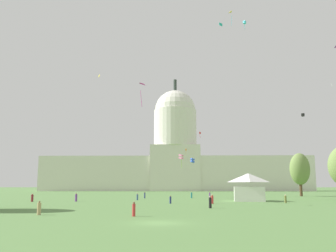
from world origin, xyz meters
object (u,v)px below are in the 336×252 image
(kite_black_mid, at_px, (303,115))
(kite_cyan_high, at_px, (245,22))
(kite_yellow_high, at_px, (99,76))
(person_purple_mid_right, at_px, (210,195))
(person_black_back_center, at_px, (210,203))
(capitol_building, at_px, (175,159))
(kite_turquoise_high, at_px, (221,24))
(person_navy_mid_left, at_px, (145,195))
(kite_magenta_mid, at_px, (140,87))
(kite_white_mid, at_px, (332,85))
(tree_east_far, at_px, (300,169))
(kite_violet_mid, at_px, (334,50))
(person_purple_lawn_far_left, at_px, (76,198))
(kite_gold_high, at_px, (231,15))
(person_olive_edge_west, at_px, (285,199))
(person_tan_front_right, at_px, (39,209))
(person_denim_near_tree_west, at_px, (137,197))
(event_tent, at_px, (249,187))
(kite_orange_mid, at_px, (186,150))
(kite_red_mid, at_px, (200,133))
(person_maroon_near_tent, at_px, (32,198))
(kite_blue_low, at_px, (192,160))
(person_red_lawn_far_right, at_px, (212,199))
(person_red_back_left, at_px, (134,210))
(person_navy_deep_crowd, at_px, (170,200))

(kite_black_mid, xyz_separation_m, kite_cyan_high, (-15.44, 0.01, 27.84))
(kite_yellow_high, bearing_deg, person_purple_mid_right, 60.80)
(person_black_back_center, bearing_deg, capitol_building, 26.05)
(kite_turquoise_high, bearing_deg, person_navy_mid_left, -26.93)
(person_purple_mid_right, relative_size, kite_magenta_mid, 0.39)
(kite_white_mid, bearing_deg, kite_cyan_high, 93.33)
(tree_east_far, bearing_deg, kite_violet_mid, -98.25)
(person_purple_lawn_far_left, xyz_separation_m, kite_gold_high, (36.49, 22.61, 50.67))
(person_black_back_center, bearing_deg, person_olive_edge_west, -21.57)
(person_black_back_center, distance_m, kite_violet_mid, 40.08)
(person_black_back_center, bearing_deg, person_tan_front_right, 144.56)
(person_denim_near_tree_west, relative_size, person_black_back_center, 0.86)
(event_tent, bearing_deg, person_purple_lawn_far_left, -168.49)
(kite_black_mid, height_order, kite_cyan_high, kite_cyan_high)
(person_navy_mid_left, bearing_deg, tree_east_far, 164.01)
(kite_orange_mid, relative_size, kite_cyan_high, 1.03)
(person_olive_edge_west, distance_m, kite_red_mid, 87.62)
(person_maroon_near_tent, bearing_deg, person_purple_lawn_far_left, 126.62)
(person_denim_near_tree_west, bearing_deg, capitol_building, -75.98)
(person_purple_lawn_far_left, relative_size, person_tan_front_right, 1.06)
(person_tan_front_right, relative_size, kite_blue_low, 1.31)
(person_tan_front_right, relative_size, kite_white_mid, 1.91)
(person_red_lawn_far_right, bearing_deg, person_navy_mid_left, 88.26)
(person_navy_mid_left, xyz_separation_m, kite_orange_mid, (12.25, 84.31, 19.24))
(person_navy_mid_left, distance_m, person_maroon_near_tent, 28.09)
(person_olive_edge_west, relative_size, kite_gold_high, 0.41)
(kite_orange_mid, xyz_separation_m, kite_gold_high, (11.64, -78.73, 31.45))
(kite_magenta_mid, xyz_separation_m, kite_orange_mid, (10.85, 112.45, -1.19))
(kite_red_mid, relative_size, kite_blue_low, 2.19)
(person_navy_mid_left, height_order, person_maroon_near_tent, person_maroon_near_tent)
(kite_magenta_mid, bearing_deg, kite_orange_mid, -160.95)
(capitol_building, height_order, kite_white_mid, capitol_building)
(person_black_back_center, height_order, kite_turquoise_high, kite_turquoise_high)
(person_red_back_left, height_order, kite_blue_low, kite_blue_low)
(person_purple_lawn_far_left, bearing_deg, kite_gold_high, 33.91)
(kite_black_mid, bearing_deg, kite_violet_mid, 20.76)
(person_red_lawn_far_right, height_order, kite_black_mid, kite_black_mid)
(kite_red_mid, height_order, kite_cyan_high, kite_cyan_high)
(person_maroon_near_tent, relative_size, kite_cyan_high, 0.57)
(kite_orange_mid, relative_size, kite_gold_high, 0.77)
(person_purple_mid_right, relative_size, person_navy_deep_crowd, 1.14)
(person_purple_mid_right, distance_m, person_maroon_near_tent, 42.58)
(person_purple_lawn_far_left, distance_m, person_purple_mid_right, 34.46)
(capitol_building, xyz_separation_m, person_tan_front_right, (-14.54, -155.38, -16.41))
(person_tan_front_right, bearing_deg, kite_orange_mid, -52.32)
(person_denim_near_tree_west, distance_m, person_maroon_near_tent, 22.03)
(person_navy_mid_left, bearing_deg, person_purple_mid_right, 147.94)
(person_denim_near_tree_west, distance_m, person_purple_mid_right, 20.81)
(kite_gold_high, height_order, kite_blue_low, kite_gold_high)
(capitol_building, xyz_separation_m, event_tent, (16.38, -119.70, -14.26))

